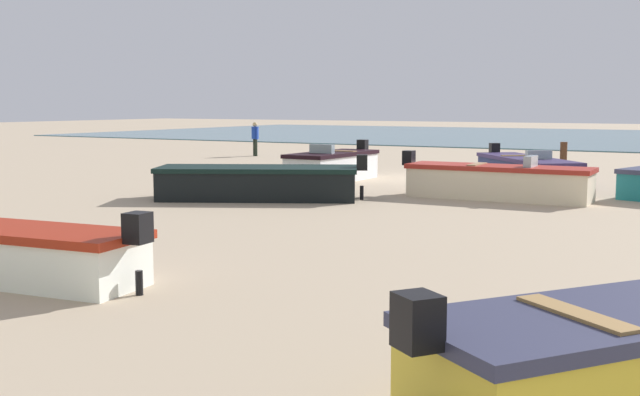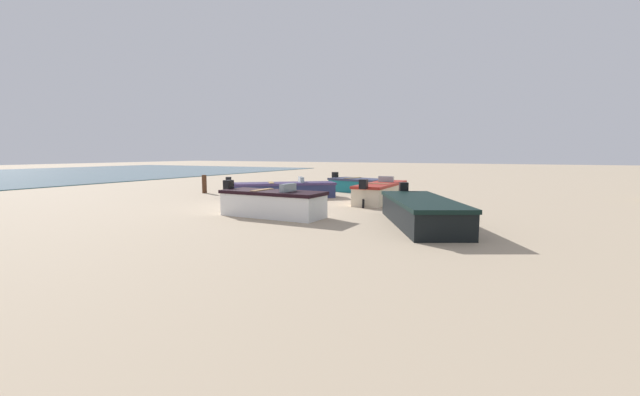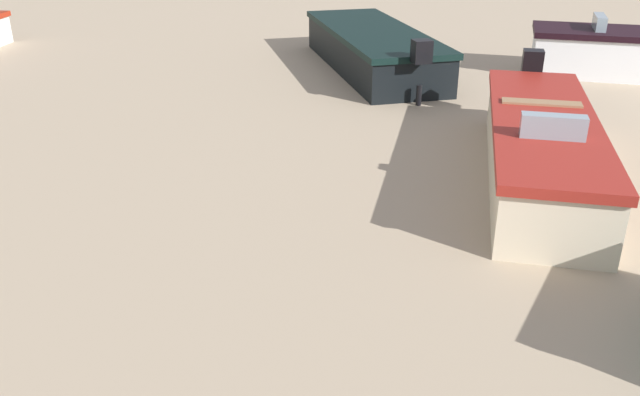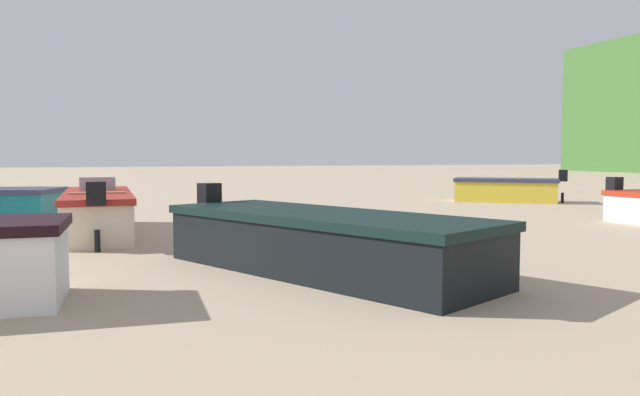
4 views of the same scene
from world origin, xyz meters
The scene contains 9 objects.
ground_plane centered at (0.00, 0.00, 0.00)m, with size 160.00×160.00×0.00m, color tan.
tidal_water centered at (0.00, -36.00, 0.03)m, with size 80.00×36.00×0.06m, color slate.
boat_cream_1 centered at (-3.77, 4.35, 0.46)m, with size 5.07×1.41×1.20m.
boat_white_3 centered at (2.31, 2.23, 0.49)m, with size 1.54×4.16×1.26m.
boat_black_4 centered at (1.69, 7.45, 0.43)m, with size 5.42×3.89×1.18m.
boat_yellow_5 centered at (-8.79, 17.82, 0.43)m, with size 3.24×3.70×1.15m.
boat_navy_6 centered at (-3.17, -0.70, 0.40)m, with size 4.39×5.04×1.10m.
mooring_post_near_water centered at (-3.18, -6.06, 0.52)m, with size 0.26×0.26×1.05m, color #4C2E1C.
beach_walker_foreground centered at (11.41, -6.71, 0.95)m, with size 0.48×0.47×1.62m.
Camera 1 is at (-9.76, 24.39, 2.49)m, focal length 43.97 mm.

